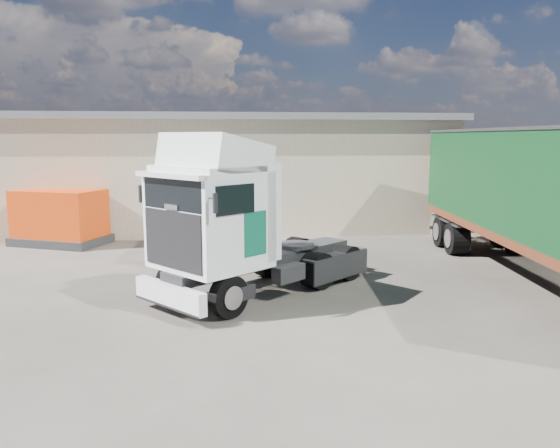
{
  "coord_description": "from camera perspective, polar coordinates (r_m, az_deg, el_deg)",
  "views": [
    {
      "loc": [
        -1.62,
        -13.02,
        4.29
      ],
      "look_at": [
        0.18,
        3.0,
        1.71
      ],
      "focal_mm": 35.0,
      "sensor_mm": 36.0,
      "label": 1
    }
  ],
  "objects": [
    {
      "name": "box_trailer",
      "position": [
        17.79,
        25.63,
        3.32
      ],
      "size": [
        4.29,
        13.93,
        4.56
      ],
      "rotation": [
        0.0,
        0.0,
        -0.1
      ],
      "color": "#2D2D30",
      "rests_on": "ground"
    },
    {
      "name": "panel_van",
      "position": [
        20.18,
        -10.29,
        -0.79
      ],
      "size": [
        2.18,
        4.34,
        1.7
      ],
      "rotation": [
        0.0,
        0.0,
        -0.12
      ],
      "color": "black",
      "rests_on": "ground"
    },
    {
      "name": "tractor_unit",
      "position": [
        14.43,
        -4.75,
        -0.68
      ],
      "size": [
        6.49,
        6.07,
        4.4
      ],
      "rotation": [
        0.0,
        0.0,
        -0.86
      ],
      "color": "black",
      "rests_on": "ground"
    },
    {
      "name": "warehouse",
      "position": [
        29.39,
        -15.03,
        5.6
      ],
      "size": [
        30.6,
        12.6,
        5.42
      ],
      "color": "beige",
      "rests_on": "ground"
    },
    {
      "name": "ground",
      "position": [
        13.8,
        0.66,
        -9.03
      ],
      "size": [
        120.0,
        120.0,
        0.0
      ],
      "primitive_type": "plane",
      "color": "black",
      "rests_on": "ground"
    },
    {
      "name": "orange_skip",
      "position": [
        23.65,
        -21.98,
        0.33
      ],
      "size": [
        4.1,
        3.41,
        2.2
      ],
      "rotation": [
        0.0,
        0.0,
        -0.4
      ],
      "color": "#2D2D30",
      "rests_on": "ground"
    }
  ]
}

